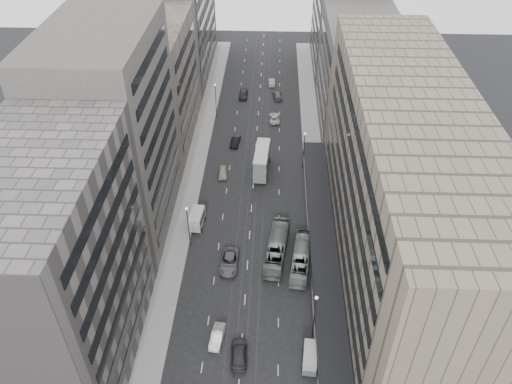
# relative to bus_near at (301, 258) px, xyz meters

# --- Properties ---
(ground) EXTENTS (220.00, 220.00, 0.00)m
(ground) POSITION_rel_bus_near_xyz_m (-8.50, -8.32, -1.53)
(ground) COLOR black
(ground) RESTS_ON ground
(sidewalk_right) EXTENTS (4.00, 125.00, 0.15)m
(sidewalk_right) POSITION_rel_bus_near_xyz_m (3.50, 29.18, -1.46)
(sidewalk_right) COLOR gray
(sidewalk_right) RESTS_ON ground
(sidewalk_left) EXTENTS (4.00, 125.00, 0.15)m
(sidewalk_left) POSITION_rel_bus_near_xyz_m (-20.50, 29.18, -1.46)
(sidewalk_left) COLOR gray
(sidewalk_left) RESTS_ON ground
(department_store) EXTENTS (19.20, 60.00, 30.00)m
(department_store) POSITION_rel_bus_near_xyz_m (12.95, -0.32, 13.41)
(department_store) COLOR #7E6D5C
(department_store) RESTS_ON ground
(building_right_mid) EXTENTS (15.00, 28.00, 24.00)m
(building_right_mid) POSITION_rel_bus_near_xyz_m (13.00, 43.68, 10.47)
(building_right_mid) COLOR #4E4843
(building_right_mid) RESTS_ON ground
(building_right_far) EXTENTS (15.00, 32.00, 28.00)m
(building_right_far) POSITION_rel_bus_near_xyz_m (13.00, 73.68, 12.47)
(building_right_far) COLOR slate
(building_right_far) RESTS_ON ground
(building_left_a) EXTENTS (15.00, 28.00, 30.00)m
(building_left_a) POSITION_rel_bus_near_xyz_m (-30.00, -16.32, 13.47)
(building_left_a) COLOR slate
(building_left_a) RESTS_ON ground
(building_left_b) EXTENTS (15.00, 26.00, 34.00)m
(building_left_b) POSITION_rel_bus_near_xyz_m (-30.00, 10.68, 15.47)
(building_left_b) COLOR #4E4843
(building_left_b) RESTS_ON ground
(building_left_c) EXTENTS (15.00, 28.00, 25.00)m
(building_left_c) POSITION_rel_bus_near_xyz_m (-30.00, 37.68, 10.97)
(building_left_c) COLOR gray
(building_left_c) RESTS_ON ground
(building_left_d) EXTENTS (15.00, 38.00, 28.00)m
(building_left_d) POSITION_rel_bus_near_xyz_m (-30.00, 70.68, 12.47)
(building_left_d) COLOR slate
(building_left_d) RESTS_ON ground
(lamp_right_near) EXTENTS (0.44, 0.44, 8.32)m
(lamp_right_near) POSITION_rel_bus_near_xyz_m (1.20, -13.32, 3.67)
(lamp_right_near) COLOR #262628
(lamp_right_near) RESTS_ON ground
(lamp_right_far) EXTENTS (0.44, 0.44, 8.32)m
(lamp_right_far) POSITION_rel_bus_near_xyz_m (1.20, 26.68, 3.67)
(lamp_right_far) COLOR #262628
(lamp_right_far) RESTS_ON ground
(lamp_left_near) EXTENTS (0.44, 0.44, 8.32)m
(lamp_left_near) POSITION_rel_bus_near_xyz_m (-18.20, 3.68, 3.67)
(lamp_left_near) COLOR #262628
(lamp_left_near) RESTS_ON ground
(lamp_left_far) EXTENTS (0.44, 0.44, 8.32)m
(lamp_left_far) POSITION_rel_bus_near_xyz_m (-18.20, 46.68, 3.67)
(lamp_left_far) COLOR #262628
(lamp_left_far) RESTS_ON ground
(bus_near) EXTENTS (3.95, 11.26, 3.07)m
(bus_near) POSITION_rel_bus_near_xyz_m (0.00, 0.00, 0.00)
(bus_near) COLOR gray
(bus_near) RESTS_ON ground
(bus_far) EXTENTS (4.43, 12.49, 3.40)m
(bus_far) POSITION_rel_bus_near_xyz_m (-3.82, 2.09, 0.17)
(bus_far) COLOR slate
(bus_far) RESTS_ON ground
(double_decker) EXTENTS (3.35, 9.39, 5.05)m
(double_decker) POSITION_rel_bus_near_xyz_m (-7.00, 25.13, 1.19)
(double_decker) COLOR gray
(double_decker) RESTS_ON ground
(vw_microbus) EXTENTS (2.32, 4.47, 2.33)m
(vw_microbus) POSITION_rel_bus_near_xyz_m (0.63, -17.59, -0.24)
(vw_microbus) COLOR #54595B
(vw_microbus) RESTS_ON ground
(panel_van) EXTENTS (2.56, 4.71, 2.87)m
(panel_van) POSITION_rel_bus_near_xyz_m (-17.70, 8.73, 0.05)
(panel_van) COLOR #B6AFA4
(panel_van) RESTS_ON ground
(sedan_1) EXTENTS (2.10, 4.62, 1.47)m
(sedan_1) POSITION_rel_bus_near_xyz_m (-11.88, -14.47, -0.80)
(sedan_1) COLOR beige
(sedan_1) RESTS_ON ground
(sedan_2) EXTENTS (2.91, 6.14, 1.70)m
(sedan_2) POSITION_rel_bus_near_xyz_m (-11.37, -0.53, -0.69)
(sedan_2) COLOR #5A5B5D
(sedan_2) RESTS_ON ground
(sedan_3) EXTENTS (2.41, 5.45, 1.56)m
(sedan_3) POSITION_rel_bus_near_xyz_m (-8.73, -17.00, -0.76)
(sedan_3) COLOR #2A2A2D
(sedan_3) RESTS_ON ground
(sedan_4) EXTENTS (1.94, 4.39, 1.47)m
(sedan_4) POSITION_rel_bus_near_xyz_m (-14.63, 23.61, -0.80)
(sedan_4) COLOR #A69B89
(sedan_4) RESTS_ON ground
(sedan_5) EXTENTS (2.08, 4.80, 1.53)m
(sedan_5) POSITION_rel_bus_near_xyz_m (-12.96, 34.93, -0.77)
(sedan_5) COLOR black
(sedan_5) RESTS_ON ground
(sedan_6) EXTENTS (2.62, 5.28, 1.44)m
(sedan_6) POSITION_rel_bus_near_xyz_m (-4.69, 45.32, -0.82)
(sedan_6) COLOR #BCBCB8
(sedan_6) RESTS_ON ground
(sedan_7) EXTENTS (2.63, 5.13, 1.43)m
(sedan_7) POSITION_rel_bus_near_xyz_m (-4.09, 56.58, -0.82)
(sedan_7) COLOR #505052
(sedan_7) RESTS_ON ground
(sedan_8) EXTENTS (2.11, 5.06, 1.71)m
(sedan_8) POSITION_rel_bus_near_xyz_m (-12.51, 56.46, -0.68)
(sedan_8) COLOR black
(sedan_8) RESTS_ON ground
(sedan_9) EXTENTS (1.68, 4.38, 1.42)m
(sedan_9) POSITION_rel_bus_near_xyz_m (-5.56, 63.64, -0.82)
(sedan_9) COLOR gray
(sedan_9) RESTS_ON ground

